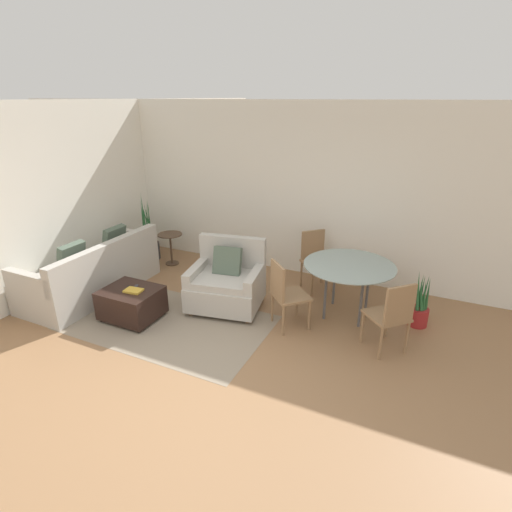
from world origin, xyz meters
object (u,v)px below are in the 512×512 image
tv_remote_secondary (128,288)px  dining_chair_near_right (392,313)px  dining_chair_far_left (315,256)px  potted_plant_small (419,310)px  potted_plant (149,243)px  armchair (227,283)px  tv_remote_primary (135,287)px  dining_chair_near_left (285,291)px  book_stack (133,291)px  ottoman (132,302)px  dining_table (349,270)px  couch (93,274)px  side_table (171,243)px

tv_remote_secondary → dining_chair_near_right: 3.34m
dining_chair_far_left → potted_plant_small: dining_chair_far_left is taller
tv_remote_secondary → potted_plant: bearing=121.9°
armchair → tv_remote_primary: (-0.97, -0.76, 0.07)m
armchair → dining_chair_near_left: bearing=-11.2°
armchair → book_stack: bearing=-136.7°
ottoman → dining_table: (2.58, 1.30, 0.44)m
ottoman → tv_remote_primary: tv_remote_primary is taller
tv_remote_primary → dining_table: (2.55, 1.23, 0.24)m
armchair → tv_remote_primary: bearing=-141.7°
armchair → book_stack: 1.25m
armchair → dining_chair_far_left: bearing=49.9°
dining_chair_near_left → potted_plant_small: 1.78m
dining_table → dining_chair_near_right: (0.65, -0.65, -0.15)m
ottoman → potted_plant: size_ratio=0.58×
couch → dining_chair_near_right: size_ratio=2.28×
side_table → dining_chair_far_left: bearing=3.9°
tv_remote_primary → tv_remote_secondary: bearing=-140.5°
dining_chair_near_left → dining_chair_near_right: size_ratio=1.00×
potted_plant → side_table: size_ratio=2.23×
dining_chair_near_right → dining_chair_far_left: same height
tv_remote_primary → potted_plant: (-1.19, 1.74, -0.13)m
couch → dining_table: bearing=14.6°
side_table → potted_plant_small: 4.17m
armchair → potted_plant: potted_plant is taller
book_stack → dining_chair_far_left: bearing=46.8°
potted_plant → dining_chair_near_left: potted_plant is taller
dining_chair_near_left → potted_plant_small: size_ratio=1.17×
couch → potted_plant: bearing=95.1°
dining_chair_near_right → couch: bearing=-176.1°
tv_remote_primary → dining_chair_near_right: dining_chair_near_right is taller
side_table → ottoman: bearing=-69.8°
armchair → dining_chair_near_left: armchair is taller
book_stack → tv_remote_primary: 0.11m
ottoman → dining_chair_near_left: bearing=18.6°
side_table → potted_plant_small: potted_plant_small is taller
tv_remote_secondary → potted_plant_small: bearing=21.8°
dining_chair_near_left → potted_plant: bearing=159.4°
dining_chair_near_right → ottoman: bearing=-168.6°
dining_chair_far_left → potted_plant: bearing=-177.5°
side_table → dining_chair_near_left: bearing=-23.5°
dining_chair_near_left → armchair: bearing=168.8°
side_table → potted_plant_small: (4.15, -0.34, -0.17)m
tv_remote_primary → dining_chair_far_left: size_ratio=0.19×
dining_chair_near_right → armchair: bearing=175.3°
book_stack → dining_chair_near_left: dining_chair_near_left is taller
ottoman → dining_chair_near_left: 2.05m
ottoman → dining_table: dining_table is taller
dining_table → potted_plant_small: (0.92, 0.13, -0.44)m
dining_table → ottoman: bearing=-153.3°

